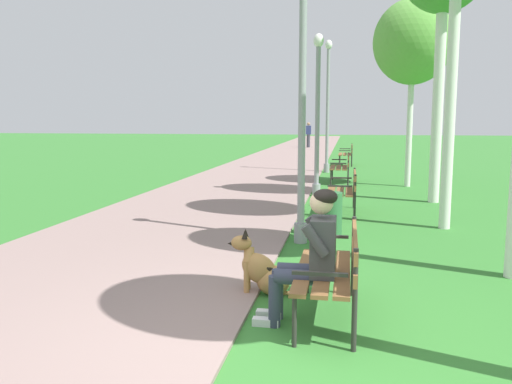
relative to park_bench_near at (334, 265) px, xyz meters
The scene contains 14 objects.
ground_plane 1.05m from the park_bench_near, 117.70° to the right, with size 120.00×120.00×0.00m, color #33752D.
paved_path 23.37m from the park_bench_near, 96.97° to the left, with size 4.06×60.00×0.04m, color gray.
park_bench_near is the anchor object (origin of this frame).
park_bench_mid 5.66m from the park_bench_near, 89.38° to the left, with size 0.55×1.50×0.85m.
park_bench_far 10.78m from the park_bench_near, 90.35° to the left, with size 0.55×1.50×0.85m.
park_bench_furthest 16.81m from the park_bench_near, 89.78° to the left, with size 0.55×1.50×0.85m.
person_seated_on_near_bench 0.33m from the park_bench_near, 137.27° to the right, with size 0.74×0.49×1.25m.
dog_shepherd 0.97m from the park_bench_near, 143.92° to the left, with size 0.83×0.31×0.71m.
lamp_post_near 3.50m from the park_bench_near, 100.93° to the left, with size 0.24×0.24×4.30m.
lamp_post_mid 8.09m from the park_bench_near, 94.63° to the left, with size 0.24×0.24×3.84m.
lamp_post_far 13.89m from the park_bench_near, 92.65° to the left, with size 0.24×0.24×4.53m.
birch_tree_fifth 10.91m from the park_bench_near, 80.35° to the left, with size 2.11×2.02×5.05m.
litter_bin 3.60m from the park_bench_near, 92.38° to the left, with size 0.36×0.36×0.70m, color #2D6638.
pedestrian_distant 29.59m from the park_bench_near, 94.77° to the left, with size 0.32×0.22×1.65m.
Camera 1 is at (0.53, -3.98, 1.86)m, focal length 36.94 mm.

